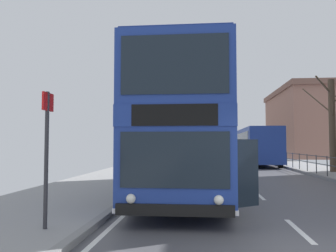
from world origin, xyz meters
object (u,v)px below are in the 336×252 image
Objects in this scene: bus_stop_sign_near at (47,144)px; bare_tree_far_00 at (332,122)px; double_decker_bus_main at (185,130)px; background_bus_far_lane at (256,145)px; background_building_01 at (316,123)px.

bare_tree_far_00 reaches higher than bus_stop_sign_near.
double_decker_bus_main is 1.71× the size of bare_tree_far_00.
bare_tree_far_00 is at bearing -70.15° from background_bus_far_lane.
background_building_01 is (19.09, 42.53, 2.96)m from bus_stop_sign_near.
double_decker_bus_main is 40.66m from background_building_01.
double_decker_bus_main is 6.05m from bus_stop_sign_near.
bare_tree_far_00 is at bearing -106.41° from background_building_01.
background_building_01 reaches higher than double_decker_bus_main.
background_bus_far_lane is 22.40m from background_building_01.
background_bus_far_lane is at bearing 109.85° from bare_tree_far_00.
bus_stop_sign_near is at bearing -126.44° from bare_tree_far_00.
background_bus_far_lane is 0.60× the size of background_building_01.
bare_tree_far_00 is (3.11, -8.62, 1.41)m from background_bus_far_lane.
double_decker_bus_main is at bearing -114.17° from background_building_01.
bus_stop_sign_near is (-7.81, -23.42, 0.10)m from background_bus_far_lane.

